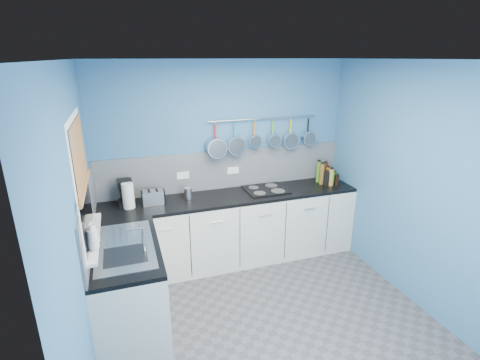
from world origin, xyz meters
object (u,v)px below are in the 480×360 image
soap_bottle_a (92,236)px  soap_bottle_b (94,232)px  canister (188,193)px  hob (266,190)px  toaster (153,197)px  coffee_maker (125,193)px  paper_towel (128,196)px

soap_bottle_a → soap_bottle_b: 0.15m
canister → hob: bearing=-1.9°
toaster → canister: toaster is taller
coffee_maker → canister: 0.72m
paper_towel → coffee_maker: size_ratio=0.98×
toaster → hob: 1.41m
toaster → hob: toaster is taller
soap_bottle_b → paper_towel: bearing=73.0°
soap_bottle_a → canister: (1.00, 1.23, -0.20)m
soap_bottle_a → canister: soap_bottle_a is taller
coffee_maker → canister: coffee_maker is taller
coffee_maker → toaster: size_ratio=1.21×
canister → hob: size_ratio=0.26×
soap_bottle_a → toaster: 1.34m
coffee_maker → soap_bottle_a: bearing=-107.8°
soap_bottle_a → hob: 2.34m
soap_bottle_a → paper_towel: 1.20m
paper_towel → hob: 1.69m
soap_bottle_a → soap_bottle_b: size_ratio=1.39×
hob → coffee_maker: bearing=177.9°
soap_bottle_b → canister: (1.00, 1.08, -0.17)m
soap_bottle_b → paper_towel: soap_bottle_b is taller
coffee_maker → hob: coffee_maker is taller
soap_bottle_a → paper_towel: bearing=75.0°
coffee_maker → hob: 1.72m
paper_towel → hob: paper_towel is taller
soap_bottle_a → coffee_maker: soap_bottle_a is taller
paper_towel → toaster: size_ratio=1.18×
hob → canister: bearing=178.1°
soap_bottle_a → coffee_maker: bearing=77.3°
soap_bottle_b → coffee_maker: 1.15m
soap_bottle_a → paper_towel: (0.31, 1.16, -0.12)m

